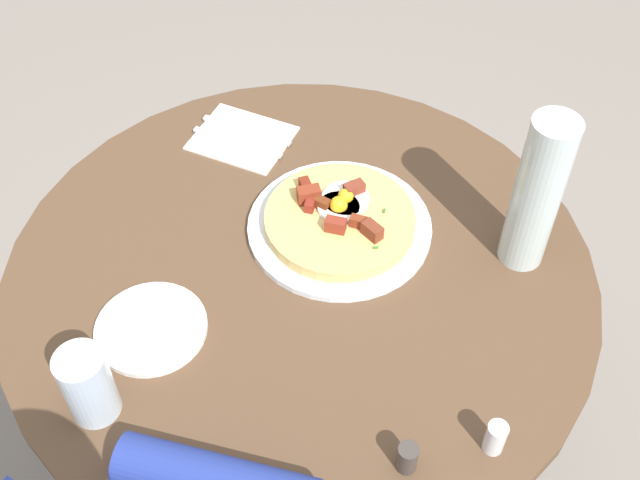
# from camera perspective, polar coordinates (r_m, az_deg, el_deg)

# --- Properties ---
(ground_plane) EXTENTS (6.00, 6.00, 0.00)m
(ground_plane) POSITION_cam_1_polar(r_m,az_deg,el_deg) (1.86, -1.04, -15.77)
(ground_plane) COLOR gray
(dining_table) EXTENTS (0.94, 0.94, 0.70)m
(dining_table) POSITION_cam_1_polar(r_m,az_deg,el_deg) (1.39, -1.34, -6.28)
(dining_table) COLOR brown
(dining_table) RESTS_ON ground_plane
(pizza_plate) EXTENTS (0.30, 0.30, 0.01)m
(pizza_plate) POSITION_cam_1_polar(r_m,az_deg,el_deg) (1.31, 1.41, 0.95)
(pizza_plate) COLOR white
(pizza_plate) RESTS_ON dining_table
(breakfast_pizza) EXTENTS (0.25, 0.25, 0.05)m
(breakfast_pizza) POSITION_cam_1_polar(r_m,az_deg,el_deg) (1.30, 1.42, 1.61)
(breakfast_pizza) COLOR #DCB766
(breakfast_pizza) RESTS_ON pizza_plate
(bread_plate) EXTENTS (0.17, 0.17, 0.01)m
(bread_plate) POSITION_cam_1_polar(r_m,az_deg,el_deg) (1.21, -12.05, -6.22)
(bread_plate) COLOR white
(bread_plate) RESTS_ON dining_table
(napkin) EXTENTS (0.18, 0.15, 0.00)m
(napkin) POSITION_cam_1_polar(r_m,az_deg,el_deg) (1.48, -5.62, 7.30)
(napkin) COLOR white
(napkin) RESTS_ON dining_table
(fork) EXTENTS (0.18, 0.03, 0.00)m
(fork) POSITION_cam_1_polar(r_m,az_deg,el_deg) (1.47, -5.97, 7.01)
(fork) COLOR silver
(fork) RESTS_ON napkin
(knife) EXTENTS (0.18, 0.03, 0.00)m
(knife) POSITION_cam_1_polar(r_m,az_deg,el_deg) (1.49, -5.31, 7.86)
(knife) COLOR silver
(knife) RESTS_ON napkin
(water_glass) EXTENTS (0.07, 0.07, 0.12)m
(water_glass) POSITION_cam_1_polar(r_m,az_deg,el_deg) (1.11, -16.37, -9.97)
(water_glass) COLOR silver
(water_glass) RESTS_ON dining_table
(water_bottle) EXTENTS (0.07, 0.07, 0.28)m
(water_bottle) POSITION_cam_1_polar(r_m,az_deg,el_deg) (1.22, 15.35, 3.18)
(water_bottle) COLOR silver
(water_bottle) RESTS_ON dining_table
(salt_shaker) EXTENTS (0.03, 0.03, 0.05)m
(salt_shaker) POSITION_cam_1_polar(r_m,az_deg,el_deg) (1.09, 12.50, -13.71)
(salt_shaker) COLOR white
(salt_shaker) RESTS_ON dining_table
(pepper_shaker) EXTENTS (0.03, 0.03, 0.05)m
(pepper_shaker) POSITION_cam_1_polar(r_m,az_deg,el_deg) (1.07, 6.30, -15.30)
(pepper_shaker) COLOR #3F3833
(pepper_shaker) RESTS_ON dining_table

